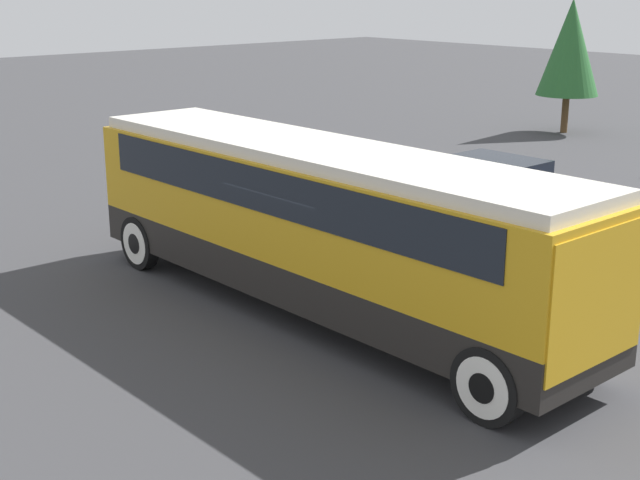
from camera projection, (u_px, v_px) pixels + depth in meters
name	position (u px, v px, depth m)	size (l,w,h in m)	color
ground_plane	(320.00, 313.00, 16.80)	(120.00, 120.00, 0.00)	#38383A
tour_bus	(324.00, 215.00, 16.18)	(11.51, 2.53, 3.20)	black
parked_car_mid	(325.00, 178.00, 24.82)	(4.80, 1.85, 1.48)	#7A6B5B
parked_car_far	(502.00, 186.00, 23.80)	(4.67, 1.79, 1.49)	navy
tree_left	(570.00, 47.00, 35.73)	(2.49, 2.49, 5.37)	brown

